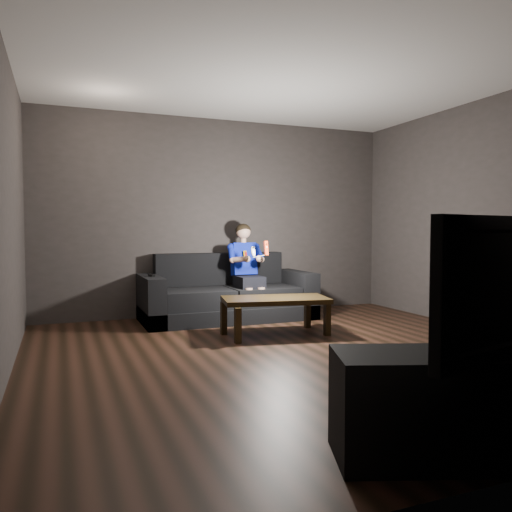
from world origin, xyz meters
name	(u,v)px	position (x,y,z in m)	size (l,w,h in m)	color
floor	(302,354)	(0.00, 0.00, 0.00)	(5.00, 5.00, 0.00)	black
back_wall	(221,217)	(0.00, 2.50, 1.35)	(5.00, 0.04, 2.70)	#34302D
left_wall	(3,206)	(-2.50, 0.00, 1.35)	(0.04, 5.00, 2.70)	#34302D
right_wall	(503,214)	(2.50, 0.00, 1.35)	(0.04, 5.00, 2.70)	#34302D
ceiling	(303,63)	(0.00, 0.00, 2.70)	(5.00, 5.00, 0.02)	silver
sofa	(227,298)	(-0.07, 2.02, 0.28)	(2.22, 0.96, 0.86)	black
child	(246,263)	(0.18, 1.96, 0.74)	(0.48, 0.58, 1.17)	black
wii_remote_red	(266,248)	(0.27, 1.51, 0.95)	(0.04, 0.07, 0.18)	#EC3E14
nunchuk_white	(253,251)	(0.10, 1.51, 0.91)	(0.08, 0.10, 0.14)	white
wii_remote_black	(151,275)	(-1.07, 1.93, 0.62)	(0.06, 0.15, 0.03)	black
coffee_table	(275,303)	(0.11, 0.88, 0.36)	(1.24, 0.78, 0.42)	black
media_console	(485,406)	(-0.10, -2.27, 0.27)	(1.54, 0.44, 0.55)	black
tv	(488,285)	(-0.10, -2.27, 0.89)	(1.20, 0.16, 0.69)	black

